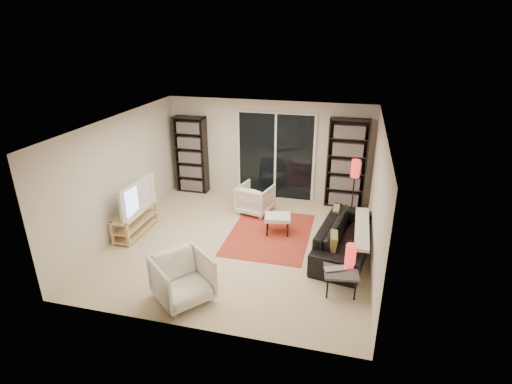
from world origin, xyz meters
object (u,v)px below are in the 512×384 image
at_px(tv_stand, 135,221).
at_px(sofa, 346,238).
at_px(armchair_front, 183,279).
at_px(ottoman, 278,218).
at_px(floor_lamp, 355,175).
at_px(side_table, 341,272).
at_px(armchair_back, 255,199).
at_px(bookshelf_right, 347,164).
at_px(bookshelf_left, 191,155).

distance_m(tv_stand, sofa, 4.26).
height_order(armchair_front, ottoman, armchair_front).
relative_size(tv_stand, floor_lamp, 0.88).
distance_m(armchair_front, floor_lamp, 4.33).
xyz_separation_m(ottoman, floor_lamp, (1.46, 1.00, 0.72)).
distance_m(sofa, armchair_front, 3.16).
height_order(tv_stand, sofa, sofa).
bearing_deg(side_table, armchair_front, -161.16).
bearing_deg(sofa, tv_stand, 102.70).
bearing_deg(side_table, floor_lamp, 87.90).
relative_size(sofa, armchair_back, 2.99).
bearing_deg(tv_stand, bookshelf_right, 30.64).
xyz_separation_m(bookshelf_left, armchair_back, (1.89, -0.87, -0.64)).
bearing_deg(bookshelf_left, side_table, -40.99).
bearing_deg(bookshelf_left, tv_stand, -96.37).
height_order(bookshelf_left, floor_lamp, bookshelf_left).
bearing_deg(armchair_front, armchair_back, 34.74).
xyz_separation_m(tv_stand, sofa, (4.26, 0.24, 0.06)).
relative_size(bookshelf_left, tv_stand, 1.58).
bearing_deg(floor_lamp, sofa, -92.63).
distance_m(bookshelf_left, armchair_front, 4.57).
distance_m(bookshelf_right, tv_stand, 4.86).
xyz_separation_m(bookshelf_left, floor_lamp, (4.05, -0.75, 0.09)).
bearing_deg(ottoman, armchair_front, -112.03).
distance_m(ottoman, floor_lamp, 1.91).
xyz_separation_m(ottoman, side_table, (1.36, -1.68, 0.02)).
xyz_separation_m(bookshelf_left, tv_stand, (-0.27, -2.44, -0.71)).
bearing_deg(floor_lamp, armchair_front, -125.29).
bearing_deg(ottoman, sofa, -17.96).
bearing_deg(sofa, armchair_front, 139.80).
bearing_deg(ottoman, armchair_back, 128.44).
distance_m(bookshelf_left, floor_lamp, 4.12).
xyz_separation_m(bookshelf_left, sofa, (3.98, -2.20, -0.66)).
bearing_deg(bookshelf_left, ottoman, -34.06).
bearing_deg(bookshelf_right, tv_stand, -149.36).
xyz_separation_m(sofa, floor_lamp, (0.07, 1.45, 0.75)).
relative_size(armchair_back, armchair_front, 0.89).
distance_m(side_table, floor_lamp, 2.78).
relative_size(bookshelf_left, armchair_back, 2.67).
relative_size(tv_stand, sofa, 0.56).
xyz_separation_m(bookshelf_right, floor_lamp, (0.20, -0.75, 0.02)).
height_order(bookshelf_left, tv_stand, bookshelf_left).
distance_m(bookshelf_right, floor_lamp, 0.78).
bearing_deg(ottoman, tv_stand, -166.40).
height_order(sofa, armchair_back, armchair_back).
relative_size(tv_stand, ottoman, 2.09).
xyz_separation_m(sofa, armchair_front, (-2.40, -2.04, 0.06)).
distance_m(bookshelf_left, tv_stand, 2.56).
bearing_deg(bookshelf_right, side_table, -88.30).
distance_m(armchair_front, ottoman, 2.69).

